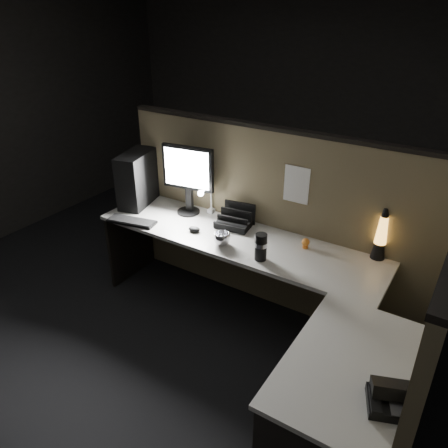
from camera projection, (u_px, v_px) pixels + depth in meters
The scene contains 17 objects.
floor at pixel (209, 365), 3.15m from camera, with size 6.00×6.00×0.00m, color black.
room_shell at pixel (205, 148), 2.41m from camera, with size 6.00×6.00×6.00m.
partition_back at pixel (273, 223), 3.51m from camera, with size 2.66×0.06×1.50m, color brown.
partition_right at pixel (431, 348), 2.25m from camera, with size 0.06×1.66×1.50m, color brown.
desk at pixel (250, 289), 2.99m from camera, with size 2.60×1.60×0.73m.
pc_tower at pixel (138, 179), 3.79m from camera, with size 0.20×0.44×0.46m, color black.
monitor at pixel (188, 173), 3.57m from camera, with size 0.45×0.19×0.58m.
keyboard at pixel (132, 221), 3.55m from camera, with size 0.40×0.13×0.02m, color black.
mouse at pixel (194, 229), 3.41m from camera, with size 0.10×0.07×0.04m, color black.
clip_lamp at pixel (206, 200), 3.60m from camera, with size 0.05×0.20×0.26m.
organizer at pixel (236, 220), 3.49m from camera, with size 0.29×0.27×0.20m.
lava_lamp at pixel (381, 238), 3.00m from camera, with size 0.10×0.10×0.38m.
travel_mug at pixel (261, 247), 3.01m from camera, with size 0.09×0.09×0.20m, color black.
steel_mug at pixel (222, 239), 3.22m from camera, with size 0.12×0.12×0.10m, color silver.
figurine at pixel (306, 242), 3.17m from camera, with size 0.06×0.06×0.06m, color orange.
pinned_paper at pixel (297, 185), 3.21m from camera, with size 0.20×0.00×0.28m, color white.
desk_phone at pixel (392, 398), 1.94m from camera, with size 0.25×0.25×0.12m.
Camera 1 is at (1.34, -1.91, 2.36)m, focal length 35.00 mm.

